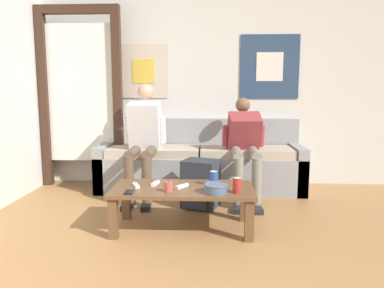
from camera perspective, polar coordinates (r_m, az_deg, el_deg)
wall_back at (r=4.70m, az=-0.48°, el=9.54°), size 10.00×0.07×2.55m
door_frame at (r=4.74m, az=-16.63°, el=8.24°), size 1.00×0.10×2.15m
couch at (r=4.44m, az=1.23°, el=-3.16°), size 2.38×0.68×0.82m
coffee_table at (r=3.18m, az=-1.42°, el=-7.66°), size 1.18×0.57×0.36m
person_seated_adult at (r=4.09m, az=-7.45°, el=1.12°), size 0.47×0.82×1.24m
person_seated_teen at (r=4.05m, az=8.00°, el=0.03°), size 0.47×0.95×1.09m
backpack at (r=3.77m, az=1.25°, el=-6.25°), size 0.41×0.39×0.48m
ceramic_bowl at (r=3.00m, az=3.63°, el=-6.68°), size 0.19×0.19×0.07m
pillar_candle at (r=3.03m, az=-3.61°, el=-6.54°), size 0.07×0.07×0.09m
drink_can_blue at (r=3.22m, az=3.31°, el=-5.24°), size 0.07×0.07×0.12m
drink_can_red at (r=3.01m, az=6.87°, el=-6.26°), size 0.07×0.07×0.12m
game_controller_near_left at (r=3.27m, az=-5.58°, el=-5.96°), size 0.06×0.15×0.03m
game_controller_near_right at (r=3.16m, az=-1.55°, el=-6.44°), size 0.11×0.14×0.03m
game_controller_far_center at (r=3.22m, az=-8.53°, el=-6.25°), size 0.09×0.15×0.03m
cell_phone at (r=3.05m, az=-9.56°, el=-7.23°), size 0.07×0.14×0.01m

